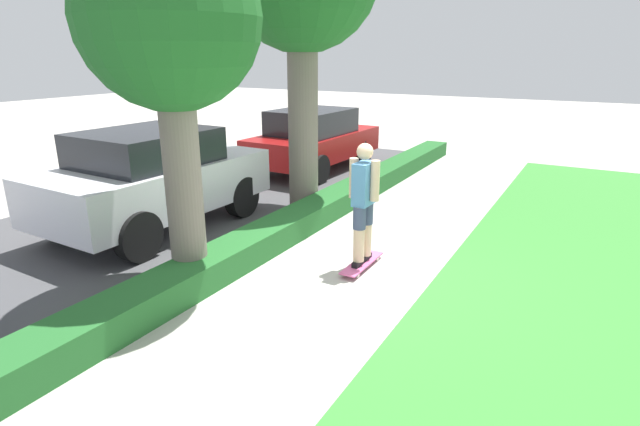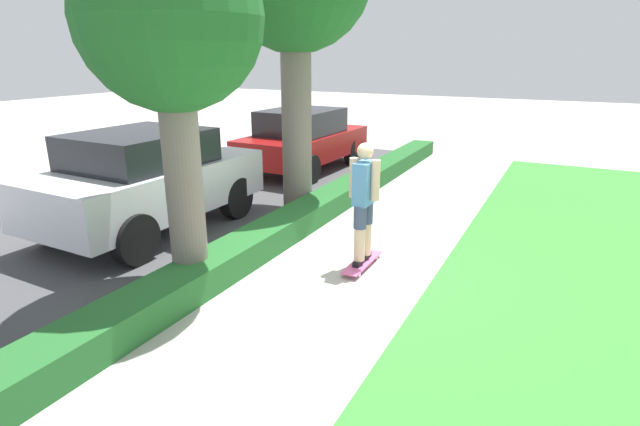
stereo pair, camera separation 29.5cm
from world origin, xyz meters
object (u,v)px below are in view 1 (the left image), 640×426
skateboard (362,263)px  parked_car_middle (153,178)px  skater_person (364,201)px  parked_car_rear (314,139)px  tree_near (170,27)px

skateboard → parked_car_middle: size_ratio=0.25×
skater_person → parked_car_rear: size_ratio=0.43×
parked_car_middle → skater_person: bearing=-85.5°
skateboard → parked_car_rear: 6.32m
skater_person → tree_near: 3.22m
tree_near → skateboard: bearing=-48.9°
skater_person → parked_car_middle: bearing=92.9°
skateboard → skater_person: size_ratio=0.58×
skateboard → parked_car_rear: bearing=36.5°
parked_car_rear → parked_car_middle: bearing=-179.3°
parked_car_middle → tree_near: bearing=-121.7°
skateboard → parked_car_middle: parked_car_middle is taller
skater_person → tree_near: size_ratio=0.39×
tree_near → skater_person: bearing=-48.9°
tree_near → parked_car_rear: (6.59, 1.96, -2.38)m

